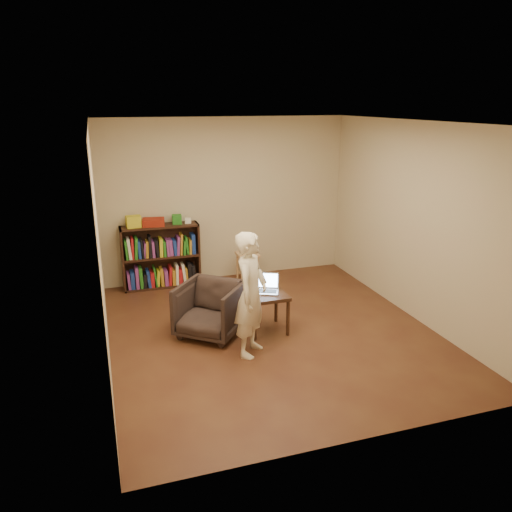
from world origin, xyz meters
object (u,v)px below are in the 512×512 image
object	(u,v)px
bookshelf	(161,260)
stool	(247,259)
armchair	(210,309)
laptop	(267,287)
side_table	(266,300)
person	(251,294)

from	to	relation	value
bookshelf	stool	size ratio (longest dim) A/B	2.46
bookshelf	stool	bearing A→B (deg)	-10.00
armchair	laptop	bearing A→B (deg)	36.50
side_table	person	distance (m)	0.69
person	armchair	bearing A→B (deg)	67.12
stool	side_table	size ratio (longest dim) A/B	0.96
armchair	stool	bearing A→B (deg)	98.01
armchair	laptop	world-z (taller)	laptop
bookshelf	stool	distance (m)	1.37
side_table	laptop	size ratio (longest dim) A/B	1.35
bookshelf	armchair	distance (m)	1.96
stool	side_table	world-z (taller)	side_table
bookshelf	person	size ratio (longest dim) A/B	0.82
armchair	laptop	xyz separation A→B (m)	(0.74, -0.03, 0.23)
bookshelf	person	world-z (taller)	person
armchair	person	distance (m)	0.80
side_table	laptop	distance (m)	0.16
laptop	person	world-z (taller)	person
side_table	stool	bearing A→B (deg)	80.61
stool	side_table	bearing A→B (deg)	-99.39
bookshelf	side_table	size ratio (longest dim) A/B	2.35
bookshelf	armchair	bearing A→B (deg)	-79.82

